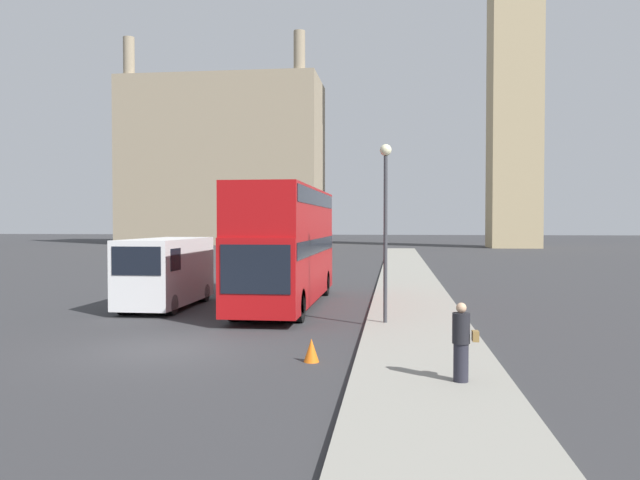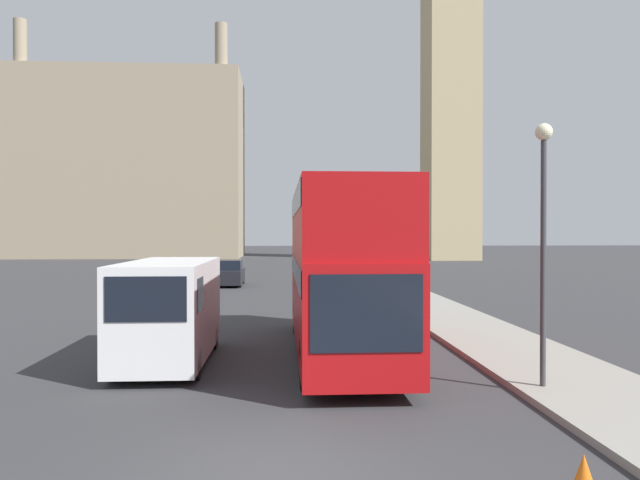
{
  "view_description": "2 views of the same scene",
  "coord_description": "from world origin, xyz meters",
  "views": [
    {
      "loc": [
        5.9,
        -15.31,
        3.24
      ],
      "look_at": [
        2.81,
        10.18,
        2.52
      ],
      "focal_mm": 35.0,
      "sensor_mm": 36.0,
      "label": 1
    },
    {
      "loc": [
        0.13,
        -8.71,
        3.37
      ],
      "look_at": [
        1.7,
        16.78,
        3.06
      ],
      "focal_mm": 35.0,
      "sensor_mm": 36.0,
      "label": 2
    }
  ],
  "objects": [
    {
      "name": "ground_plane",
      "position": [
        0.0,
        0.0,
        0.0
      ],
      "size": [
        300.0,
        300.0,
        0.0
      ],
      "primitive_type": "plane",
      "color": "#333335"
    },
    {
      "name": "sidewalk_strip",
      "position": [
        6.6,
        0.0,
        0.07
      ],
      "size": [
        3.19,
        120.0,
        0.15
      ],
      "color": "gray",
      "rests_on": "ground_plane"
    },
    {
      "name": "building_block_distant",
      "position": [
        -20.25,
        78.12,
        12.46
      ],
      "size": [
        29.65,
        13.63,
        30.29
      ],
      "color": "gray",
      "rests_on": "ground_plane"
    },
    {
      "name": "red_double_decker_bus",
      "position": [
        1.73,
        8.37,
        2.53
      ],
      "size": [
        2.48,
        10.84,
        4.53
      ],
      "color": "#A80F11",
      "rests_on": "ground_plane"
    },
    {
      "name": "white_van",
      "position": [
        -2.76,
        7.4,
        1.41
      ],
      "size": [
        2.06,
        5.57,
        2.63
      ],
      "color": "white",
      "rests_on": "ground_plane"
    },
    {
      "name": "pedestrian",
      "position": [
        7.18,
        -3.03,
        0.92
      ],
      "size": [
        0.5,
        0.34,
        1.54
      ],
      "color": "#23232D",
      "rests_on": "sidewalk_strip"
    },
    {
      "name": "street_lamp",
      "position": [
        5.6,
        4.0,
        3.78
      ],
      "size": [
        0.36,
        0.36,
        5.5
      ],
      "color": "#38383D",
      "rests_on": "sidewalk_strip"
    },
    {
      "name": "parked_sedan",
      "position": [
        -3.28,
        31.21,
        0.74
      ],
      "size": [
        1.86,
        4.61,
        1.63
      ],
      "color": "black",
      "rests_on": "ground_plane"
    },
    {
      "name": "traffic_cone",
      "position": [
        3.97,
        -1.04,
        0.28
      ],
      "size": [
        0.36,
        0.36,
        0.55
      ],
      "color": "orange",
      "rests_on": "ground_plane"
    }
  ]
}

